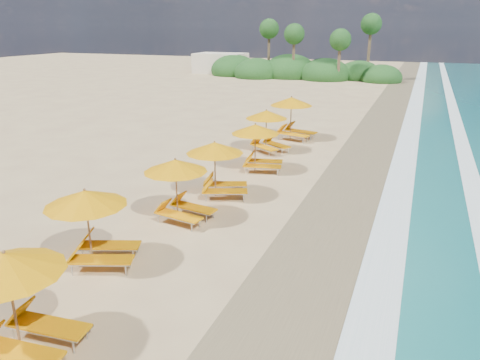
{
  "coord_description": "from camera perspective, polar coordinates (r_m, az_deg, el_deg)",
  "views": [
    {
      "loc": [
        5.99,
        -15.17,
        6.71
      ],
      "look_at": [
        0.0,
        0.0,
        1.2
      ],
      "focal_mm": 34.46,
      "sensor_mm": 36.0,
      "label": 1
    }
  ],
  "objects": [
    {
      "name": "station_5",
      "position": [
        22.02,
        2.36,
        4.44
      ],
      "size": [
        2.85,
        2.75,
        2.33
      ],
      "rotation": [
        0.0,
        0.0,
        0.23
      ],
      "color": "olive",
      "rests_on": "ground"
    },
    {
      "name": "ground",
      "position": [
        17.64,
        0.0,
        -3.7
      ],
      "size": [
        160.0,
        160.0,
        0.0
      ],
      "primitive_type": "plane",
      "color": "tan",
      "rests_on": "ground"
    },
    {
      "name": "station_4",
      "position": [
        18.63,
        -2.56,
        1.82
      ],
      "size": [
        3.05,
        3.01,
        2.35
      ],
      "rotation": [
        0.0,
        0.0,
        0.39
      ],
      "color": "olive",
      "rests_on": "ground"
    },
    {
      "name": "station_2",
      "position": [
        13.92,
        -17.58,
        -5.01
      ],
      "size": [
        3.06,
        3.01,
        2.37
      ],
      "rotation": [
        0.0,
        0.0,
        0.37
      ],
      "color": "olive",
      "rests_on": "ground"
    },
    {
      "name": "station_3",
      "position": [
        16.46,
        -7.4,
        -0.72
      ],
      "size": [
        2.73,
        2.6,
        2.3
      ],
      "rotation": [
        0.0,
        0.0,
        -0.16
      ],
      "color": "olive",
      "rests_on": "ground"
    },
    {
      "name": "surf_foam",
      "position": [
        16.59,
        22.21,
        -6.57
      ],
      "size": [
        4.0,
        160.0,
        0.01
      ],
      "color": "white",
      "rests_on": "ground"
    },
    {
      "name": "beach_building",
      "position": [
        69.3,
        -2.41,
        14.27
      ],
      "size": [
        7.0,
        5.0,
        2.8
      ],
      "primitive_type": "cube",
      "color": "beige",
      "rests_on": "ground"
    },
    {
      "name": "station_6",
      "position": [
        25.5,
        3.51,
        6.42
      ],
      "size": [
        3.18,
        3.18,
        2.34
      ],
      "rotation": [
        0.0,
        0.0,
        -0.57
      ],
      "color": "olive",
      "rests_on": "ground"
    },
    {
      "name": "wet_sand",
      "position": [
        16.7,
        12.93,
        -5.51
      ],
      "size": [
        4.0,
        160.0,
        0.01
      ],
      "primitive_type": "cube",
      "color": "olive",
      "rests_on": "ground"
    },
    {
      "name": "station_1",
      "position": [
        10.87,
        -25.7,
        -12.93
      ],
      "size": [
        2.75,
        2.58,
        2.41
      ],
      "rotation": [
        0.0,
        0.0,
        0.09
      ],
      "color": "olive",
      "rests_on": "ground"
    },
    {
      "name": "station_7",
      "position": [
        28.55,
        6.68,
        7.97
      ],
      "size": [
        3.23,
        3.11,
        2.63
      ],
      "rotation": [
        0.0,
        0.0,
        -0.23
      ],
      "color": "olive",
      "rests_on": "ground"
    },
    {
      "name": "treeline",
      "position": [
        63.0,
        7.01,
        13.34
      ],
      "size": [
        25.8,
        8.8,
        9.74
      ],
      "color": "#163D14",
      "rests_on": "ground"
    }
  ]
}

